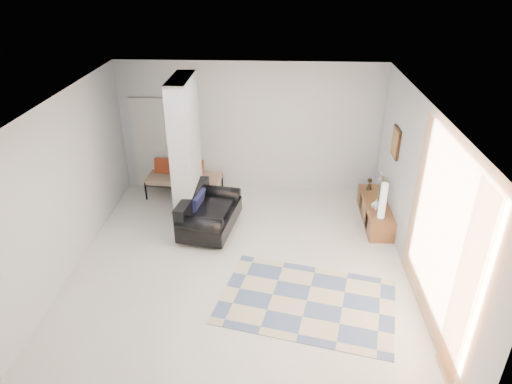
{
  "coord_description": "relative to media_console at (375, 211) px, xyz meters",
  "views": [
    {
      "loc": [
        0.6,
        -6.11,
        4.66
      ],
      "look_at": [
        0.25,
        0.6,
        1.15
      ],
      "focal_mm": 32.0,
      "sensor_mm": 36.0,
      "label": 1
    }
  ],
  "objects": [
    {
      "name": "floor",
      "position": [
        -2.52,
        -1.7,
        -0.21
      ],
      "size": [
        6.0,
        6.0,
        0.0
      ],
      "primitive_type": "plane",
      "color": "beige",
      "rests_on": "ground"
    },
    {
      "name": "ceiling",
      "position": [
        -2.52,
        -1.7,
        2.59
      ],
      "size": [
        6.0,
        6.0,
        0.0
      ],
      "primitive_type": "plane",
      "rotation": [
        3.14,
        0.0,
        0.0
      ],
      "color": "white",
      "rests_on": "wall_back"
    },
    {
      "name": "wall_back",
      "position": [
        -2.52,
        1.3,
        1.19
      ],
      "size": [
        6.0,
        0.0,
        6.0
      ],
      "primitive_type": "plane",
      "rotation": [
        1.57,
        0.0,
        0.0
      ],
      "color": "silver",
      "rests_on": "ground"
    },
    {
      "name": "wall_front",
      "position": [
        -2.52,
        -4.7,
        1.19
      ],
      "size": [
        6.0,
        0.0,
        6.0
      ],
      "primitive_type": "plane",
      "rotation": [
        -1.57,
        0.0,
        0.0
      ],
      "color": "silver",
      "rests_on": "ground"
    },
    {
      "name": "wall_left",
      "position": [
        -5.27,
        -1.7,
        1.19
      ],
      "size": [
        0.0,
        6.0,
        6.0
      ],
      "primitive_type": "plane",
      "rotation": [
        1.57,
        0.0,
        1.57
      ],
      "color": "silver",
      "rests_on": "ground"
    },
    {
      "name": "wall_right",
      "position": [
        0.23,
        -1.7,
        1.19
      ],
      "size": [
        0.0,
        6.0,
        6.0
      ],
      "primitive_type": "plane",
      "rotation": [
        1.57,
        0.0,
        -1.57
      ],
      "color": "silver",
      "rests_on": "ground"
    },
    {
      "name": "partition_column",
      "position": [
        -3.62,
        -0.1,
        1.19
      ],
      "size": [
        0.35,
        1.2,
        2.8
      ],
      "primitive_type": "cube",
      "color": "silver",
      "rests_on": "floor"
    },
    {
      "name": "hallway_door",
      "position": [
        -4.62,
        1.26,
        0.81
      ],
      "size": [
        0.85,
        0.06,
        2.04
      ],
      "primitive_type": "cube",
      "color": "silver",
      "rests_on": "floor"
    },
    {
      "name": "curtain",
      "position": [
        0.15,
        -2.85,
        1.24
      ],
      "size": [
        0.0,
        2.55,
        2.55
      ],
      "primitive_type": "plane",
      "rotation": [
        1.57,
        0.0,
        1.57
      ],
      "color": "#FF9743",
      "rests_on": "wall_right"
    },
    {
      "name": "wall_art",
      "position": [
        0.2,
        -0.0,
        1.44
      ],
      "size": [
        0.04,
        0.45,
        0.55
      ],
      "primitive_type": "cube",
      "color": "#331D0D",
      "rests_on": "wall_right"
    },
    {
      "name": "media_console",
      "position": [
        0.0,
        0.0,
        0.0
      ],
      "size": [
        0.45,
        1.61,
        0.8
      ],
      "color": "brown",
      "rests_on": "floor"
    },
    {
      "name": "loveseat",
      "position": [
        -3.22,
        -0.49,
        0.15
      ],
      "size": [
        1.09,
        1.6,
        0.76
      ],
      "rotation": [
        0.0,
        0.0,
        -0.17
      ],
      "color": "silver",
      "rests_on": "floor"
    },
    {
      "name": "daybed",
      "position": [
        -3.95,
        0.93,
        0.22
      ],
      "size": [
        1.6,
        0.75,
        0.77
      ],
      "rotation": [
        0.0,
        0.0,
        -0.06
      ],
      "color": "black",
      "rests_on": "floor"
    },
    {
      "name": "area_rug",
      "position": [
        -1.43,
        -2.44,
        -0.2
      ],
      "size": [
        2.89,
        2.24,
        0.01
      ],
      "primitive_type": "cube",
      "rotation": [
        0.0,
        0.0,
        -0.22
      ],
      "color": "beige",
      "rests_on": "floor"
    },
    {
      "name": "cylinder_lamp",
      "position": [
        -0.02,
        -0.55,
        0.54
      ],
      "size": [
        0.13,
        0.13,
        0.69
      ],
      "primitive_type": "cylinder",
      "color": "white",
      "rests_on": "media_console"
    },
    {
      "name": "bronze_figurine",
      "position": [
        -0.05,
        0.56,
        0.32
      ],
      "size": [
        0.12,
        0.12,
        0.25
      ],
      "primitive_type": null,
      "rotation": [
        0.0,
        0.0,
        0.0
      ],
      "color": "#2E2114",
      "rests_on": "media_console"
    },
    {
      "name": "vase",
      "position": [
        -0.05,
        -0.24,
        0.29
      ],
      "size": [
        0.19,
        0.19,
        0.2
      ],
      "primitive_type": "imported",
      "rotation": [
        0.0,
        0.0,
        0.01
      ],
      "color": "white",
      "rests_on": "media_console"
    }
  ]
}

